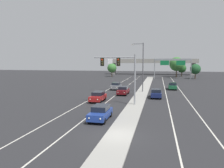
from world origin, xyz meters
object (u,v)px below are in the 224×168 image
Objects in this scene: car_oncoming_grey at (116,86)px; highway_sign_gantry at (173,62)px; tree_far_left_c at (112,68)px; tree_far_right_a at (177,64)px; overhead_signal_mast at (122,69)px; car_oncoming_darkred at (123,90)px; car_receding_navy at (156,93)px; car_oncoming_blue at (101,112)px; car_receding_green at (173,86)px; street_lamp_median at (142,64)px; tree_far_right_b at (182,68)px; car_oncoming_red at (98,96)px; tree_far_right_c at (195,69)px.

highway_sign_gantry is at bearing 67.36° from car_oncoming_grey.
highway_sign_gantry reaches higher than tree_far_left_c.
overhead_signal_mast is at bearing -101.49° from tree_far_right_a.
tree_far_left_c reaches higher than car_oncoming_grey.
overhead_signal_mast is 61.20m from tree_far_left_c.
overhead_signal_mast is 11.04m from car_oncoming_darkred.
tree_far_left_c is (-19.06, 52.01, 2.86)m from car_receding_navy.
overhead_signal_mast is 1.61× the size of car_oncoming_blue.
car_oncoming_grey is 1.00× the size of car_receding_green.
street_lamp_median is 23.33m from car_oncoming_blue.
tree_far_right_a reaches higher than car_oncoming_darkred.
tree_far_right_b is (2.67, 5.84, -1.87)m from tree_far_right_a.
tree_far_right_a is (13.19, 69.31, 4.54)m from car_oncoming_blue.
car_oncoming_red is 8.60m from car_oncoming_darkred.
overhead_signal_mast reaches higher than car_oncoming_darkred.
highway_sign_gantry is at bearing -103.69° from tree_far_right_a.
car_oncoming_red and car_receding_green have the same top height.
car_oncoming_grey is at bearing 111.32° from car_oncoming_darkred.
street_lamp_median reaches higher than car_oncoming_grey.
tree_far_right_a is at bearing 76.31° from highway_sign_gantry.
car_receding_green is 0.34× the size of highway_sign_gantry.
car_oncoming_red is 67.41m from tree_far_right_b.
highway_sign_gantry is at bearing 77.60° from street_lamp_median.
car_receding_navy is at bearing -97.95° from tree_far_right_a.
tree_far_right_b is (4.74, 14.33, -2.68)m from highway_sign_gantry.
street_lamp_median reaches higher than car_receding_green.
car_oncoming_blue is 70.70m from tree_far_right_a.
tree_far_right_a is at bearing 69.05° from car_oncoming_grey.
highway_sign_gantry is 2.40× the size of tree_far_right_c.
car_oncoming_grey is 37.99m from highway_sign_gantry.
street_lamp_median reaches higher than tree_far_right_a.
tree_far_left_c is (-24.41, 7.39, -2.48)m from highway_sign_gantry.
car_oncoming_red is 0.79× the size of tree_far_left_c.
tree_far_right_a reaches higher than tree_far_right_b.
tree_far_left_c is at bearing 99.88° from car_oncoming_red.
car_receding_navy is at bearing 70.37° from car_oncoming_blue.
car_oncoming_darkred is at bearing 97.59° from overhead_signal_mast.
tree_far_right_b is (6.56, 46.37, 2.66)m from car_receding_green.
car_oncoming_red is at bearing -108.86° from car_oncoming_darkred.
car_oncoming_grey is 46.49m from tree_far_right_a.
tree_far_right_c is at bearing 65.77° from car_oncoming_darkred.
car_receding_navy is 55.47m from tree_far_left_c.
tree_far_right_a reaches higher than car_receding_green.
tree_far_right_a is at bearing 2.40° from tree_far_left_c.
tree_far_left_c reaches higher than car_oncoming_darkred.
tree_far_right_c is 1.03× the size of tree_far_right_b.
tree_far_right_a is (13.66, 50.62, 4.54)m from car_oncoming_darkred.
car_oncoming_blue is 76.85m from tree_far_right_b.
car_oncoming_darkred is at bearing -75.48° from tree_far_left_c.
car_oncoming_red is 10.63m from car_receding_navy.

